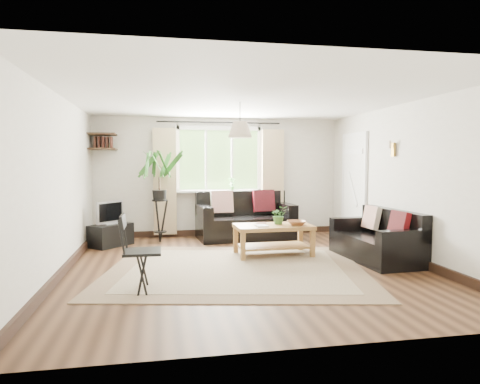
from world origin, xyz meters
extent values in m
plane|color=black|center=(0.00, 0.00, 0.00)|extent=(5.50, 5.50, 0.00)
plane|color=white|center=(0.00, 0.00, 2.40)|extent=(5.50, 5.50, 0.00)
cube|color=beige|center=(0.00, 2.75, 1.20)|extent=(5.00, 0.02, 2.40)
cube|color=beige|center=(0.00, -2.75, 1.20)|extent=(5.00, 0.02, 2.40)
cube|color=beige|center=(-2.50, 0.00, 1.20)|extent=(0.02, 5.50, 2.40)
cube|color=beige|center=(2.50, 0.00, 1.20)|extent=(0.02, 5.50, 2.40)
cube|color=#BCB292|center=(-0.15, -0.12, 0.01)|extent=(4.04, 3.64, 0.02)
cube|color=silver|center=(2.47, 1.70, 1.00)|extent=(0.06, 0.96, 2.06)
imported|color=#346026|center=(0.70, 0.69, 0.65)|extent=(0.27, 0.24, 0.30)
imported|color=brown|center=(0.94, 0.52, 0.54)|extent=(0.31, 0.31, 0.07)
imported|color=white|center=(0.28, 0.51, 0.51)|extent=(0.19, 0.25, 0.02)
imported|color=brown|center=(0.34, 0.75, 0.51)|extent=(0.21, 0.25, 0.02)
cube|color=black|center=(-2.07, 1.92, 0.20)|extent=(0.80, 0.82, 0.40)
imported|color=#2D6023|center=(0.25, 2.63, 1.06)|extent=(0.14, 0.10, 0.27)
camera|label=1|loc=(-1.19, -5.95, 1.50)|focal=32.00mm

